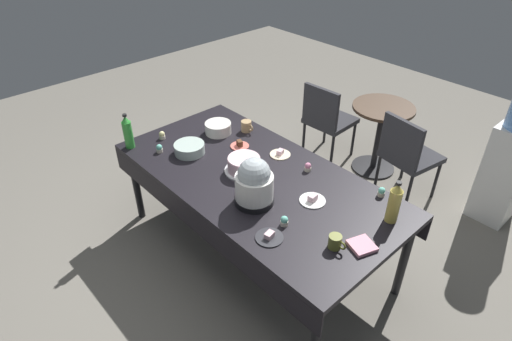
# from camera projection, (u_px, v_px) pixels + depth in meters

# --- Properties ---
(ground) EXTENTS (9.00, 9.00, 0.00)m
(ground) POSITION_uv_depth(u_px,v_px,m) (256.00, 250.00, 3.55)
(ground) COLOR slate
(potluck_table) EXTENTS (2.20, 1.10, 0.75)m
(potluck_table) POSITION_uv_depth(u_px,v_px,m) (256.00, 183.00, 3.16)
(potluck_table) COLOR black
(potluck_table) RESTS_ON ground
(frosted_layer_cake) EXTENTS (0.29, 0.29, 0.12)m
(frosted_layer_cake) POSITION_uv_depth(u_px,v_px,m) (244.00, 165.00, 3.15)
(frosted_layer_cake) COLOR silver
(frosted_layer_cake) RESTS_ON potluck_table
(slow_cooker) EXTENTS (0.26, 0.26, 0.34)m
(slow_cooker) POSITION_uv_depth(u_px,v_px,m) (254.00, 183.00, 2.79)
(slow_cooker) COLOR black
(slow_cooker) RESTS_ON potluck_table
(glass_salad_bowl) EXTENTS (0.24, 0.24, 0.08)m
(glass_salad_bowl) POSITION_uv_depth(u_px,v_px,m) (189.00, 148.00, 3.37)
(glass_salad_bowl) COLOR #B2C6BC
(glass_salad_bowl) RESTS_ON potluck_table
(ceramic_snack_bowl) EXTENTS (0.22, 0.22, 0.09)m
(ceramic_snack_bowl) POSITION_uv_depth(u_px,v_px,m) (218.00, 128.00, 3.62)
(ceramic_snack_bowl) COLOR silver
(ceramic_snack_bowl) RESTS_ON potluck_table
(dessert_plate_cream) EXTENTS (0.16, 0.16, 0.05)m
(dessert_plate_cream) POSITION_uv_depth(u_px,v_px,m) (280.00, 154.00, 3.36)
(dessert_plate_cream) COLOR beige
(dessert_plate_cream) RESTS_ON potluck_table
(dessert_plate_coral) EXTENTS (0.15, 0.15, 0.05)m
(dessert_plate_coral) POSITION_uv_depth(u_px,v_px,m) (240.00, 145.00, 3.46)
(dessert_plate_coral) COLOR #E07266
(dessert_plate_coral) RESTS_ON potluck_table
(dessert_plate_white) EXTENTS (0.18, 0.18, 0.05)m
(dessert_plate_white) POSITION_uv_depth(u_px,v_px,m) (313.00, 200.00, 2.88)
(dessert_plate_white) COLOR white
(dessert_plate_white) RESTS_ON potluck_table
(dessert_plate_charcoal) EXTENTS (0.17, 0.17, 0.04)m
(dessert_plate_charcoal) POSITION_uv_depth(u_px,v_px,m) (269.00, 237.00, 2.59)
(dessert_plate_charcoal) COLOR #2D2D33
(dessert_plate_charcoal) RESTS_ON potluck_table
(cupcake_cocoa) EXTENTS (0.05, 0.05, 0.07)m
(cupcake_cocoa) POSITION_uv_depth(u_px,v_px,m) (381.00, 192.00, 2.92)
(cupcake_cocoa) COLOR beige
(cupcake_cocoa) RESTS_ON potluck_table
(cupcake_berry) EXTENTS (0.05, 0.05, 0.07)m
(cupcake_berry) POSITION_uv_depth(u_px,v_px,m) (159.00, 149.00, 3.38)
(cupcake_berry) COLOR beige
(cupcake_berry) RESTS_ON potluck_table
(cupcake_vanilla) EXTENTS (0.05, 0.05, 0.07)m
(cupcake_vanilla) POSITION_uv_depth(u_px,v_px,m) (162.00, 135.00, 3.55)
(cupcake_vanilla) COLOR beige
(cupcake_vanilla) RESTS_ON potluck_table
(cupcake_mint) EXTENTS (0.05, 0.05, 0.07)m
(cupcake_mint) POSITION_uv_depth(u_px,v_px,m) (284.00, 221.00, 2.68)
(cupcake_mint) COLOR beige
(cupcake_mint) RESTS_ON potluck_table
(cupcake_rose) EXTENTS (0.05, 0.05, 0.07)m
(cupcake_rose) POSITION_uv_depth(u_px,v_px,m) (308.00, 167.00, 3.17)
(cupcake_rose) COLOR beige
(cupcake_rose) RESTS_ON potluck_table
(soda_bottle_ginger_ale) EXTENTS (0.08, 0.08, 0.30)m
(soda_bottle_ginger_ale) POSITION_uv_depth(u_px,v_px,m) (394.00, 203.00, 2.65)
(soda_bottle_ginger_ale) COLOR gold
(soda_bottle_ginger_ale) RESTS_ON potluck_table
(soda_bottle_lime_soda) EXTENTS (0.07, 0.07, 0.29)m
(soda_bottle_lime_soda) POSITION_uv_depth(u_px,v_px,m) (128.00, 132.00, 3.38)
(soda_bottle_lime_soda) COLOR green
(soda_bottle_lime_soda) RESTS_ON potluck_table
(coffee_mug_olive) EXTENTS (0.12, 0.08, 0.09)m
(coffee_mug_olive) POSITION_uv_depth(u_px,v_px,m) (335.00, 242.00, 2.51)
(coffee_mug_olive) COLOR olive
(coffee_mug_olive) RESTS_ON potluck_table
(coffee_mug_tan) EXTENTS (0.13, 0.09, 0.09)m
(coffee_mug_tan) POSITION_uv_depth(u_px,v_px,m) (247.00, 126.00, 3.65)
(coffee_mug_tan) COLOR tan
(coffee_mug_tan) RESTS_ON potluck_table
(paper_napkin_stack) EXTENTS (0.18, 0.18, 0.02)m
(paper_napkin_stack) POSITION_uv_depth(u_px,v_px,m) (362.00, 246.00, 2.53)
(paper_napkin_stack) COLOR pink
(paper_napkin_stack) RESTS_ON potluck_table
(maroon_chair_left) EXTENTS (0.46, 0.46, 0.85)m
(maroon_chair_left) POSITION_uv_depth(u_px,v_px,m) (327.00, 117.00, 4.44)
(maroon_chair_left) COLOR #333338
(maroon_chair_left) RESTS_ON ground
(maroon_chair_right) EXTENTS (0.51, 0.51, 0.85)m
(maroon_chair_right) POSITION_uv_depth(u_px,v_px,m) (407.00, 153.00, 3.88)
(maroon_chair_right) COLOR #333338
(maroon_chair_right) RESTS_ON ground
(round_cafe_table) EXTENTS (0.60, 0.60, 0.72)m
(round_cafe_table) POSITION_uv_depth(u_px,v_px,m) (380.00, 127.00, 4.26)
(round_cafe_table) COLOR #473323
(round_cafe_table) RESTS_ON ground
(water_cooler) EXTENTS (0.32, 0.32, 1.24)m
(water_cooler) POSITION_uv_depth(u_px,v_px,m) (509.00, 161.00, 3.59)
(water_cooler) COLOR silver
(water_cooler) RESTS_ON ground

